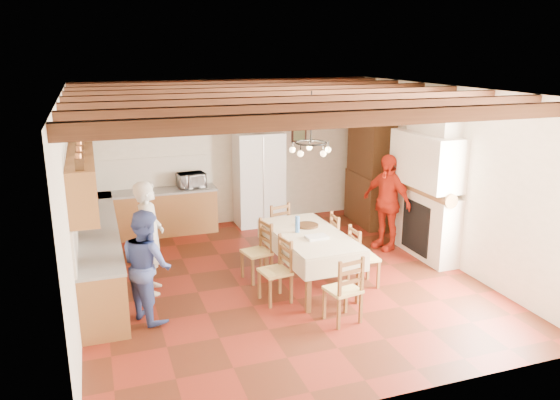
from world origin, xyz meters
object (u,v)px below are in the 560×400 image
object	(u,v)px
dining_table	(309,238)
person_woman_red	(386,202)
chair_left_near	(275,270)
chair_end_far	(285,233)
chair_left_far	(257,251)
person_man	(150,237)
chair_right_near	(364,256)
hutch	(370,167)
chair_end_near	(343,288)
chair_right_far	(344,241)
microwave	(191,180)
refrigerator	(258,178)
person_woman_blue	(147,265)

from	to	relation	value
dining_table	person_woman_red	world-z (taller)	person_woman_red
chair_left_near	person_woman_red	distance (m)	3.03
chair_left_near	chair_end_far	xyz separation A→B (m)	(0.71, 1.52, 0.00)
chair_left_far	person_man	distance (m)	1.68
person_man	chair_right_near	bearing A→B (deg)	-96.79
hutch	dining_table	xyz separation A→B (m)	(-2.37, -2.51, -0.44)
chair_end_far	hutch	bearing A→B (deg)	16.47
chair_end_near	chair_left_near	bearing A→B (deg)	-63.06
chair_right_far	microwave	distance (m)	3.51
chair_left_near	chair_right_near	size ratio (longest dim) A/B	1.00
person_woman_red	microwave	xyz separation A→B (m)	(-3.18, 2.17, 0.16)
hutch	person_man	world-z (taller)	hutch
chair_right_near	chair_end_near	distance (m)	1.26
hutch	chair_left_near	xyz separation A→B (m)	(-3.06, -2.89, -0.73)
hutch	microwave	bearing A→B (deg)	171.17
chair_right_far	hutch	bearing A→B (deg)	-30.96
hutch	chair_end_far	distance (m)	2.82
refrigerator	person_woman_red	xyz separation A→B (m)	(1.77, -2.22, -0.09)
chair_right_far	chair_end_far	distance (m)	1.06
chair_end_far	microwave	size ratio (longest dim) A/B	1.80
chair_left_near	person_woman_blue	distance (m)	1.82
chair_end_far	person_woman_blue	size ratio (longest dim) A/B	0.62
person_woman_blue	chair_end_far	bearing A→B (deg)	-84.00
person_woman_red	refrigerator	bearing A→B (deg)	-163.02
chair_left_near	chair_end_near	bearing A→B (deg)	28.85
chair_left_far	chair_left_near	bearing A→B (deg)	-9.52
chair_end_far	microwave	xyz separation A→B (m)	(-1.25, 2.09, 0.57)
refrigerator	person_man	distance (m)	3.71
chair_right_far	chair_end_far	size ratio (longest dim) A/B	1.00
hutch	chair_end_near	bearing A→B (deg)	-119.94
refrigerator	chair_right_near	bearing A→B (deg)	-80.19
person_man	person_woman_blue	bearing A→B (deg)	179.14
hutch	chair_right_near	world-z (taller)	hutch
hutch	chair_left_far	bearing A→B (deg)	-143.84
chair_end_far	person_man	xyz separation A→B (m)	(-2.36, -0.59, 0.39)
chair_right_near	chair_left_near	bearing A→B (deg)	95.10
chair_left_near	chair_right_near	xyz separation A→B (m)	(1.48, 0.07, 0.00)
microwave	chair_left_near	bearing A→B (deg)	-89.54
person_woman_red	chair_left_near	bearing A→B (deg)	-82.99
chair_end_near	person_woman_blue	xyz separation A→B (m)	(-2.46, 0.96, 0.29)
chair_end_far	refrigerator	bearing A→B (deg)	72.24
chair_right_far	person_man	size ratio (longest dim) A/B	0.55
chair_end_near	microwave	bearing A→B (deg)	-85.02
person_woman_blue	microwave	bearing A→B (deg)	-43.48
hutch	refrigerator	bearing A→B (deg)	163.17
chair_left_near	chair_left_far	distance (m)	0.83
person_man	hutch	bearing A→B (deg)	-58.95
chair_left_far	chair_right_far	world-z (taller)	same
chair_left_far	chair_right_near	world-z (taller)	same
chair_left_far	chair_right_near	size ratio (longest dim) A/B	1.00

